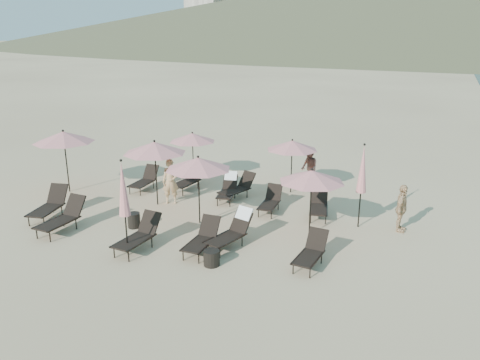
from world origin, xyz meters
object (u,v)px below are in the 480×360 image
at_px(lounger_5, 311,252).
at_px(lounger_8, 238,187).
at_px(umbrella_open_1, 198,164).
at_px(beachgoer_c, 401,208).
at_px(side_table_1, 212,258).
at_px(beachgoer_b, 309,168).
at_px(lounger_3, 232,230).
at_px(lounger_1, 63,217).
at_px(lounger_10, 270,201).
at_px(beachgoer_a, 171,181).
at_px(lounger_0, 49,205).
at_px(lounger_11, 319,204).
at_px(umbrella_closed_0, 123,189).
at_px(lounger_2, 139,235).
at_px(umbrella_open_3, 192,137).
at_px(umbrella_open_5, 64,137).
at_px(umbrella_open_0, 155,148).
at_px(lounger_4, 202,238).
at_px(umbrella_closed_1, 363,170).
at_px(umbrella_open_4, 292,145).
at_px(lounger_9, 228,188).
at_px(lounger_6, 145,180).
at_px(side_table_0, 134,220).
at_px(umbrella_open_2, 312,176).
at_px(lounger_7, 189,179).

distance_m(lounger_5, lounger_8, 5.85).
relative_size(umbrella_open_1, beachgoer_c, 1.50).
bearing_deg(lounger_8, side_table_1, -54.18).
bearing_deg(beachgoer_b, lounger_5, -23.12).
height_order(lounger_8, beachgoer_b, beachgoer_b).
relative_size(lounger_3, lounger_5, 1.16).
relative_size(lounger_1, lounger_10, 1.18).
distance_m(umbrella_open_1, beachgoer_a, 2.56).
xyz_separation_m(lounger_0, lounger_11, (8.37, 3.83, -0.05)).
distance_m(umbrella_closed_0, beachgoer_a, 4.47).
bearing_deg(beachgoer_c, umbrella_closed_0, 130.04).
distance_m(lounger_1, lounger_2, 3.00).
relative_size(umbrella_open_3, beachgoer_b, 1.34).
relative_size(lounger_11, beachgoer_a, 0.98).
bearing_deg(lounger_11, umbrella_open_5, 174.72).
height_order(umbrella_open_0, beachgoer_b, umbrella_open_0).
relative_size(umbrella_open_5, beachgoer_c, 1.63).
bearing_deg(lounger_4, umbrella_open_5, 158.69).
bearing_deg(umbrella_open_0, lounger_1, -113.31).
distance_m(umbrella_closed_1, side_table_1, 5.60).
height_order(umbrella_open_5, beachgoer_c, umbrella_open_5).
bearing_deg(lounger_3, beachgoer_a, 161.24).
xyz_separation_m(umbrella_open_0, umbrella_open_4, (4.08, 3.30, -0.24)).
bearing_deg(lounger_10, umbrella_closed_0, -121.89).
height_order(lounger_8, lounger_9, lounger_9).
distance_m(lounger_1, beachgoer_a, 4.03).
xyz_separation_m(lounger_5, lounger_6, (-7.87, 3.64, 0.02)).
relative_size(lounger_1, umbrella_open_4, 0.82).
bearing_deg(beachgoer_a, beachgoer_b, 18.17).
distance_m(lounger_0, side_table_0, 3.17).
bearing_deg(lounger_3, lounger_0, -160.61).
distance_m(lounger_8, umbrella_open_0, 3.51).
relative_size(lounger_5, lounger_6, 0.96).
bearing_deg(lounger_1, side_table_0, 32.64).
xyz_separation_m(umbrella_open_2, umbrella_open_4, (-1.79, 3.73, -0.01)).
relative_size(umbrella_open_5, side_table_0, 5.12).
bearing_deg(lounger_4, umbrella_open_1, 118.87).
relative_size(lounger_3, beachgoer_a, 1.05).
xyz_separation_m(umbrella_open_4, umbrella_open_5, (-8.14, -3.44, 0.30)).
bearing_deg(beachgoer_a, umbrella_open_1, -60.18).
distance_m(lounger_6, umbrella_closed_0, 6.10).
bearing_deg(umbrella_closed_0, side_table_0, 120.78).
relative_size(lounger_4, lounger_10, 1.04).
bearing_deg(beachgoer_a, lounger_8, 10.98).
relative_size(lounger_4, lounger_5, 1.03).
bearing_deg(beachgoer_c, lounger_4, 131.86).
bearing_deg(lounger_6, lounger_5, -27.22).
relative_size(lounger_1, lounger_11, 1.07).
bearing_deg(lounger_1, lounger_7, 74.57).
xyz_separation_m(lounger_0, umbrella_open_4, (6.72, 5.87, 1.45)).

